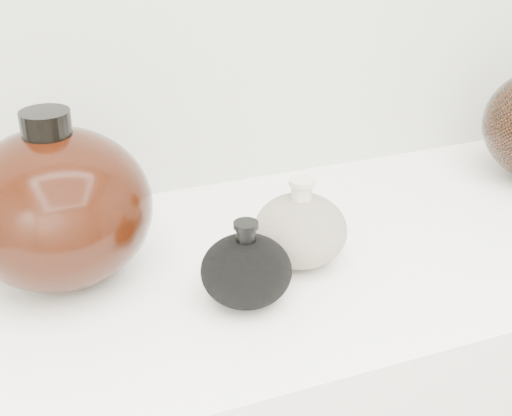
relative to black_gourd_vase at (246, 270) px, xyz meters
name	(u,v)px	position (x,y,z in m)	size (l,w,h in m)	color
black_gourd_vase	(246,270)	(0.00, 0.00, 0.00)	(0.14, 0.14, 0.11)	black
cream_gourd_vase	(300,230)	(0.10, 0.06, 0.00)	(0.14, 0.14, 0.12)	#C1B696
left_round_pot	(57,207)	(-0.19, 0.13, 0.06)	(0.26, 0.26, 0.22)	black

